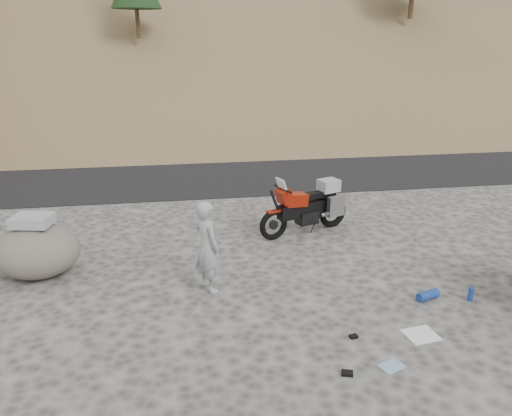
{
  "coord_description": "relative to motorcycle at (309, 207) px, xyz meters",
  "views": [
    {
      "loc": [
        -2.7,
        -7.69,
        4.28
      ],
      "look_at": [
        -1.19,
        1.71,
        1.0
      ],
      "focal_mm": 35.0,
      "sensor_mm": 36.0,
      "label": 1
    }
  ],
  "objects": [
    {
      "name": "gear_white_cloth",
      "position": [
        0.61,
        -4.38,
        -0.59
      ],
      "size": [
        0.53,
        0.48,
        0.02
      ],
      "primitive_type": "cube",
      "rotation": [
        0.0,
        0.0,
        0.14
      ],
      "color": "white",
      "rests_on": "ground"
    },
    {
      "name": "road",
      "position": [
        -0.19,
        6.29,
        -0.6
      ],
      "size": [
        120.0,
        7.0,
        0.05
      ],
      "primitive_type": "cube",
      "color": "black",
      "rests_on": "ground"
    },
    {
      "name": "gear_glove_a",
      "position": [
        -0.8,
        -5.09,
        -0.58
      ],
      "size": [
        0.18,
        0.15,
        0.04
      ],
      "primitive_type": "cube",
      "rotation": [
        0.0,
        0.0,
        -0.32
      ],
      "color": "black",
      "rests_on": "ground"
    },
    {
      "name": "ground",
      "position": [
        -0.19,
        -2.71,
        -0.6
      ],
      "size": [
        140.0,
        140.0,
        0.0
      ],
      "primitive_type": "plane",
      "color": "#3E3C3A",
      "rests_on": "ground"
    },
    {
      "name": "boulder",
      "position": [
        -5.56,
        -1.36,
        -0.08
      ],
      "size": [
        1.96,
        1.84,
        1.2
      ],
      "rotation": [
        0.0,
        0.0,
        -0.41
      ],
      "color": "#534D47",
      "rests_on": "ground"
    },
    {
      "name": "gear_blue_mat",
      "position": [
        1.23,
        -3.38,
        -0.52
      ],
      "size": [
        0.43,
        0.28,
        0.16
      ],
      "primitive_type": "cylinder",
      "rotation": [
        0.0,
        1.57,
        0.32
      ],
      "color": "navy",
      "rests_on": "ground"
    },
    {
      "name": "man",
      "position": [
        -2.46,
        -2.4,
        -0.6
      ],
      "size": [
        0.63,
        0.72,
        1.66
      ],
      "primitive_type": "imported",
      "rotation": [
        0.0,
        0.0,
        2.06
      ],
      "color": "#99999E",
      "rests_on": "ground"
    },
    {
      "name": "motorcycle",
      "position": [
        0.0,
        0.0,
        0.0
      ],
      "size": [
        2.26,
        1.16,
        1.41
      ],
      "rotation": [
        0.0,
        0.0,
        0.36
      ],
      "color": "black",
      "rests_on": "ground"
    },
    {
      "name": "gear_blue_cloth",
      "position": [
        -0.14,
        -5.02,
        -0.59
      ],
      "size": [
        0.4,
        0.35,
        0.01
      ],
      "primitive_type": "cube",
      "rotation": [
        0.0,
        0.0,
        0.38
      ],
      "color": "#7CA9C0",
      "rests_on": "ground"
    },
    {
      "name": "gear_bottle",
      "position": [
        1.93,
        -3.53,
        -0.48
      ],
      "size": [
        0.1,
        0.1,
        0.24
      ],
      "primitive_type": "cylinder",
      "rotation": [
        0.0,
        0.0,
        0.18
      ],
      "color": "navy",
      "rests_on": "ground"
    },
    {
      "name": "gear_glove_b",
      "position": [
        -0.42,
        -4.27,
        -0.58
      ],
      "size": [
        0.14,
        0.11,
        0.04
      ],
      "primitive_type": "cube",
      "rotation": [
        0.0,
        0.0,
        0.22
      ],
      "color": "black",
      "rests_on": "ground"
    },
    {
      "name": "small_rock",
      "position": [
        -6.19,
        -0.51,
        -0.4
      ],
      "size": [
        0.76,
        0.71,
        0.41
      ],
      "rotation": [
        0.0,
        0.0,
        0.15
      ],
      "color": "#534D47",
      "rests_on": "ground"
    }
  ]
}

